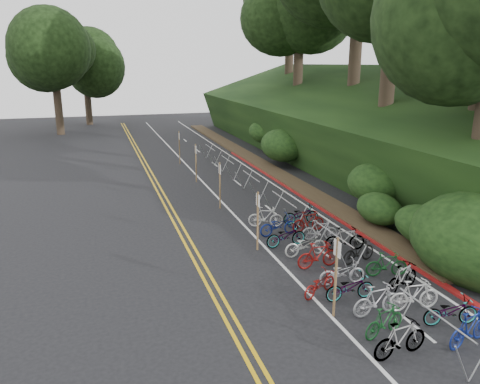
% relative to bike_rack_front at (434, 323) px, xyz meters
% --- Properties ---
extents(ground, '(120.00, 120.00, 0.00)m').
position_rel_bike_rack_front_xyz_m(ground, '(-2.74, 3.03, -0.83)').
color(ground, black).
rests_on(ground, ground).
extents(road_markings, '(7.47, 80.00, 0.01)m').
position_rel_bike_rack_front_xyz_m(road_markings, '(-2.11, 13.12, -0.82)').
color(road_markings, gold).
rests_on(road_markings, ground).
extents(red_curb, '(0.25, 28.00, 0.10)m').
position_rel_bike_rack_front_xyz_m(red_curb, '(2.96, 15.03, -0.78)').
color(red_curb, maroon).
rests_on(red_curb, ground).
extents(embankment, '(14.30, 48.14, 9.11)m').
position_rel_bike_rack_front_xyz_m(embankment, '(10.22, 22.06, 1.74)').
color(embankment, black).
rests_on(embankment, ground).
extents(bike_rack_front, '(1.12, 2.96, 1.13)m').
position_rel_bike_rack_front_xyz_m(bike_rack_front, '(0.00, 0.00, 0.00)').
color(bike_rack_front, '#97989C').
rests_on(bike_rack_front, ground).
extents(bike_racks_rest, '(1.14, 23.00, 1.17)m').
position_rel_bike_rack_front_xyz_m(bike_racks_rest, '(0.26, 16.03, 0.03)').
color(bike_racks_rest, '#97989C').
rests_on(bike_racks_rest, ground).
extents(signpost_near, '(0.08, 0.40, 2.57)m').
position_rel_bike_rack_front_xyz_m(signpost_near, '(-1.66, 2.36, 0.64)').
color(signpost_near, brown).
rests_on(signpost_near, ground).
extents(signposts_rest, '(0.08, 18.40, 2.50)m').
position_rel_bike_rack_front_xyz_m(signposts_rest, '(-2.14, 17.03, 0.60)').
color(signposts_rest, brown).
rests_on(signposts_rest, ground).
extents(bike_front, '(1.16, 1.64, 0.82)m').
position_rel_bike_rack_front_xyz_m(bike_front, '(-1.46, 3.72, -0.42)').
color(bike_front, maroon).
rests_on(bike_front, ground).
extents(bike_valet, '(3.23, 12.41, 1.04)m').
position_rel_bike_rack_front_xyz_m(bike_valet, '(0.19, 5.20, -0.34)').
color(bike_valet, slate).
rests_on(bike_valet, ground).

